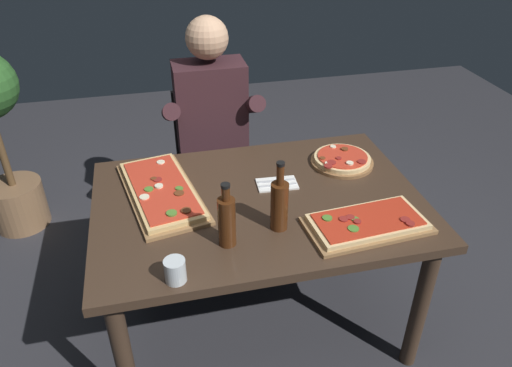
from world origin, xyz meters
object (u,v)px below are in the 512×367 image
at_px(tumbler_near_camera, 175,272).
at_px(seated_diner, 213,127).
at_px(pizza_rectangular_front, 367,223).
at_px(diner_chair, 212,157).
at_px(pizza_rectangular_left, 162,191).
at_px(oil_bottle_amber, 279,204).
at_px(pizza_round_far, 342,160).
at_px(wine_bottle_dark, 227,220).
at_px(dining_table, 259,217).

bearing_deg(tumbler_near_camera, seated_diner, 75.03).
bearing_deg(pizza_rectangular_front, seated_diner, 114.06).
xyz_separation_m(pizza_rectangular_front, diner_chair, (-0.46, 1.14, -0.27)).
xyz_separation_m(tumbler_near_camera, seated_diner, (0.31, 1.15, -0.04)).
relative_size(pizza_rectangular_left, tumbler_near_camera, 7.39).
relative_size(oil_bottle_amber, diner_chair, 0.34).
bearing_deg(diner_chair, pizza_round_far, -49.97).
distance_m(pizza_rectangular_front, oil_bottle_amber, 0.36).
bearing_deg(wine_bottle_dark, pizza_round_far, 35.83).
bearing_deg(pizza_round_far, diner_chair, 130.03).
height_order(pizza_round_far, tumbler_near_camera, tumbler_near_camera).
height_order(dining_table, tumbler_near_camera, tumbler_near_camera).
distance_m(wine_bottle_dark, seated_diner, 1.00).
height_order(dining_table, pizza_round_far, pizza_round_far).
bearing_deg(diner_chair, pizza_rectangular_left, -113.69).
distance_m(tumbler_near_camera, diner_chair, 1.34).
height_order(diner_chair, seated_diner, seated_diner).
height_order(tumbler_near_camera, seated_diner, seated_diner).
height_order(pizza_rectangular_left, tumbler_near_camera, tumbler_near_camera).
xyz_separation_m(wine_bottle_dark, diner_chair, (0.10, 1.11, -0.36)).
distance_m(oil_bottle_amber, diner_chair, 1.13).
bearing_deg(pizza_rectangular_left, pizza_round_far, 5.02).
xyz_separation_m(oil_bottle_amber, tumbler_near_camera, (-0.42, -0.21, -0.08)).
bearing_deg(oil_bottle_amber, pizza_rectangular_left, 142.10).
distance_m(pizza_round_far, wine_bottle_dark, 0.80).
relative_size(tumbler_near_camera, diner_chair, 0.10).
relative_size(wine_bottle_dark, tumbler_near_camera, 3.07).
distance_m(pizza_rectangular_front, seated_diner, 1.12).
xyz_separation_m(wine_bottle_dark, tumbler_near_camera, (-0.21, -0.15, -0.07)).
distance_m(pizza_round_far, oil_bottle_amber, 0.60).
height_order(pizza_rectangular_front, pizza_round_far, same).
xyz_separation_m(dining_table, tumbler_near_camera, (-0.39, -0.41, 0.13)).
bearing_deg(pizza_rectangular_front, wine_bottle_dark, 177.13).
bearing_deg(wine_bottle_dark, tumbler_near_camera, -143.56).
relative_size(pizza_rectangular_front, wine_bottle_dark, 1.89).
relative_size(pizza_rectangular_left, oil_bottle_amber, 2.16).
height_order(dining_table, pizza_rectangular_front, pizza_rectangular_front).
relative_size(pizza_rectangular_left, pizza_round_far, 2.14).
xyz_separation_m(pizza_rectangular_left, diner_chair, (0.32, 0.72, -0.27)).
height_order(pizza_rectangular_left, wine_bottle_dark, wine_bottle_dark).
bearing_deg(pizza_rectangular_front, tumbler_near_camera, -170.61).
bearing_deg(pizza_round_far, pizza_rectangular_front, -100.25).
height_order(wine_bottle_dark, oil_bottle_amber, oil_bottle_amber).
bearing_deg(dining_table, pizza_rectangular_left, 162.00).
bearing_deg(pizza_rectangular_left, pizza_rectangular_front, -28.30).
distance_m(wine_bottle_dark, oil_bottle_amber, 0.22).
height_order(dining_table, diner_chair, diner_chair).
bearing_deg(seated_diner, dining_table, -83.48).
height_order(dining_table, seated_diner, seated_diner).
bearing_deg(oil_bottle_amber, tumbler_near_camera, -154.15).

